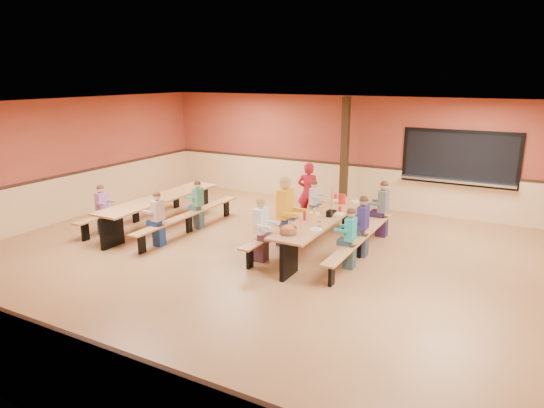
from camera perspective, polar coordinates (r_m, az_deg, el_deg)
The scene contains 23 objects.
ground at distance 9.44m, azimuth -0.02°, elevation -7.06°, with size 12.00×12.00×0.00m, color #905E36.
room_envelope at distance 9.20m, azimuth -0.02°, elevation -3.07°, with size 12.04×10.04×3.02m.
kitchen_pass_through at distance 12.91m, azimuth 21.19°, elevation 4.81°, with size 2.78×0.28×1.38m.
structural_post at distance 13.02m, azimuth 8.54°, elevation 5.79°, with size 0.18×0.18×3.00m, color black.
cafeteria_table_main at distance 10.04m, azimuth 5.99°, elevation -2.59°, with size 1.91×3.70×0.74m.
cafeteria_table_second at distance 11.80m, azimuth -12.96°, elevation -0.23°, with size 1.91×3.70×0.74m.
seated_child_white_left at distance 9.39m, azimuth -1.33°, elevation -3.08°, with size 0.40×0.32×1.27m, color white, non-canonical shape.
seated_adult_yellow at distance 10.23m, azimuth 1.55°, elevation -0.95°, with size 0.50×0.41×1.47m, color orange, non-canonical shape.
seated_child_grey_left at distance 11.59m, azimuth 4.94°, elevation -0.01°, with size 0.32×0.26×1.11m, color silver, non-canonical shape.
seated_child_teal_right at distance 9.16m, azimuth 9.18°, elevation -4.09°, with size 0.34×0.28×1.16m, color teal, non-canonical shape.
seated_child_navy_right at distance 9.81m, azimuth 10.62°, elevation -2.66°, with size 0.38×0.31×1.23m, color navy, non-canonical shape.
seated_child_char_right at distance 11.12m, azimuth 12.91°, elevation -0.61°, with size 0.39×0.32×1.25m, color #51585B, non-canonical shape.
seated_child_purple_sec at distance 11.65m, azimuth -19.35°, elevation -0.68°, with size 0.33×0.27×1.14m, color #945A8F, non-canonical shape.
seated_child_green_sec at distance 11.55m, azimuth -8.67°, elevation -0.11°, with size 0.33×0.27×1.14m, color #3D825D, non-canonical shape.
seated_child_tan_sec at distance 10.51m, azimuth -13.26°, elevation -1.76°, with size 0.35×0.29×1.17m, color #B59E8D, non-canonical shape.
standing_woman at distance 11.95m, azimuth 4.29°, elevation 1.39°, with size 0.54×0.36×1.49m, color #A31220.
punch_pitcher at distance 10.94m, azimuth 8.22°, elevation 0.58°, with size 0.16×0.16×0.22m, color red.
chip_bowl at distance 8.81m, azimuth 1.92°, elevation -3.06°, with size 0.32×0.32×0.15m, color orange, non-canonical shape.
napkin_dispenser at distance 9.93m, azimuth 6.79°, elevation -1.13°, with size 0.10×0.14×0.13m, color black.
condiment_mustard at distance 9.91m, azimuth 4.98°, elevation -0.99°, with size 0.06×0.06×0.17m, color yellow.
condiment_ketchup at distance 9.64m, azimuth 3.85°, elevation -1.43°, with size 0.06×0.06×0.17m, color #B2140F.
table_paddle at distance 10.18m, azimuth 7.06°, elevation -0.31°, with size 0.16×0.16×0.56m.
place_settings at distance 9.96m, azimuth 6.03°, elevation -1.11°, with size 0.65×3.30×0.11m, color beige, non-canonical shape.
Camera 1 is at (4.18, -7.69, 3.54)m, focal length 32.00 mm.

